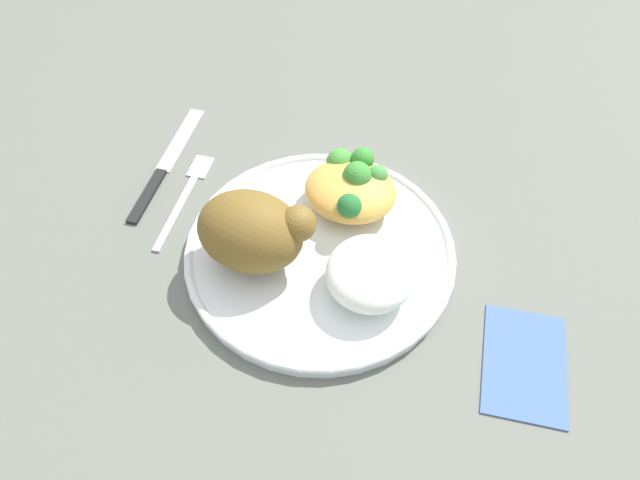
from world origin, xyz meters
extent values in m
plane|color=#60645A|center=(0.00, 0.00, 0.00)|extent=(2.00, 2.00, 0.00)
cylinder|color=white|center=(0.00, 0.00, 0.01)|extent=(0.27, 0.27, 0.01)
torus|color=white|center=(0.00, 0.00, 0.01)|extent=(0.27, 0.27, 0.01)
ellipsoid|color=brown|center=(-0.06, -0.03, 0.05)|extent=(0.10, 0.08, 0.07)
sphere|color=brown|center=(-0.01, -0.02, 0.07)|extent=(0.03, 0.03, 0.03)
ellipsoid|color=white|center=(0.06, -0.03, 0.04)|extent=(0.08, 0.09, 0.04)
ellipsoid|color=gold|center=(0.01, 0.06, 0.04)|extent=(0.09, 0.08, 0.04)
sphere|color=#357223|center=(0.01, 0.07, 0.05)|extent=(0.03, 0.03, 0.03)
sphere|color=#37892F|center=(0.01, 0.10, 0.05)|extent=(0.02, 0.02, 0.02)
sphere|color=#46933A|center=(-0.01, 0.09, 0.04)|extent=(0.03, 0.03, 0.03)
sphere|color=#3B8D37|center=(0.01, 0.07, 0.05)|extent=(0.03, 0.03, 0.03)
sphere|color=#246C30|center=(0.02, 0.03, 0.05)|extent=(0.02, 0.02, 0.02)
sphere|color=#498E41|center=(0.03, 0.08, 0.05)|extent=(0.02, 0.02, 0.02)
sphere|color=#3B9447|center=(0.01, 0.08, 0.04)|extent=(0.03, 0.03, 0.03)
cube|color=#B2B2B7|center=(-0.16, 0.01, 0.00)|extent=(0.02, 0.11, 0.01)
cube|color=#B2B2B7|center=(-0.17, 0.07, 0.00)|extent=(0.02, 0.04, 0.00)
cube|color=black|center=(-0.20, 0.01, 0.00)|extent=(0.02, 0.08, 0.01)
cube|color=#B2B2B7|center=(-0.21, 0.11, 0.00)|extent=(0.03, 0.11, 0.00)
cube|color=#47669E|center=(0.21, -0.05, 0.00)|extent=(0.08, 0.12, 0.00)
camera|label=1|loc=(0.12, -0.33, 0.47)|focal=32.91mm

